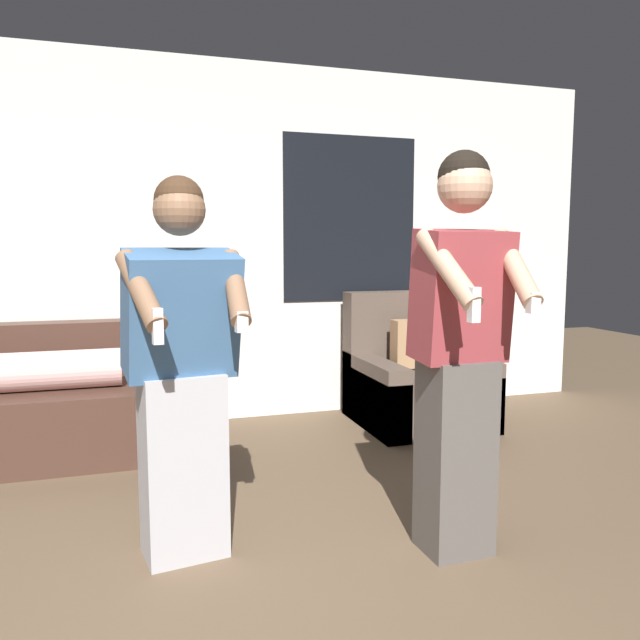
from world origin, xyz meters
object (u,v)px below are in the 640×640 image
Objects in this scene: couch at (39,408)px; person_right at (460,350)px; person_left at (182,373)px; armchair at (415,381)px.

person_right is at bearing -46.01° from couch.
person_right is (1.12, -0.31, 0.09)m from person_left.
couch is at bearing 133.99° from person_right.
person_left is at bearing -65.20° from couch.
person_left reaches higher than couch.
person_right reaches higher than person_left.
armchair is 0.57× the size of person_right.
armchair is 2.52m from person_left.
couch is 2.63m from armchair.
armchair is 2.14m from person_right.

